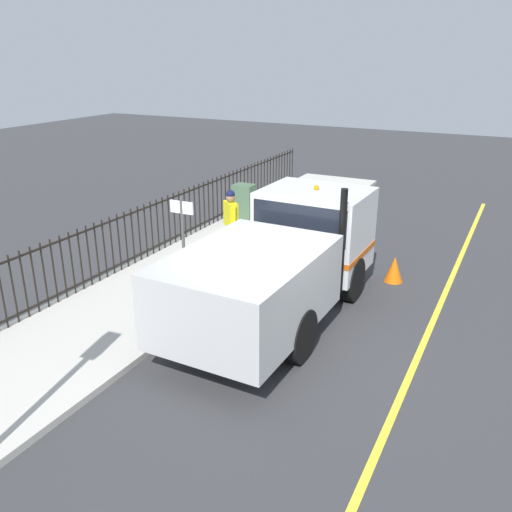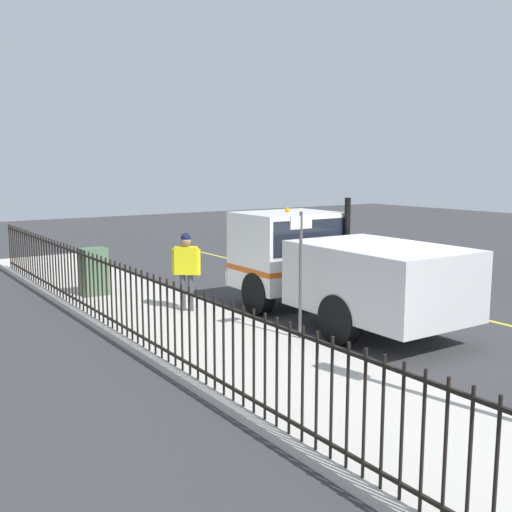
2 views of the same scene
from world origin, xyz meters
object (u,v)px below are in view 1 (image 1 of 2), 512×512
Objects in this scene: worker_standing at (231,217)px; utility_cabinet at (244,204)px; traffic_cone at (394,269)px; street_sign at (183,242)px; work_truck at (286,255)px.

worker_standing reaches higher than utility_cabinet.
utility_cabinet is 5.63m from traffic_cone.
worker_standing is 0.73× the size of street_sign.
street_sign is (-1.87, 5.95, 0.90)m from utility_cabinet.
utility_cabinet is (1.14, -2.81, -0.48)m from worker_standing.
work_truck is 3.21m from traffic_cone.
worker_standing is 4.17m from traffic_cone.
work_truck reaches higher than street_sign.
worker_standing is 3.25m from street_sign.
work_truck reaches higher than worker_standing.
work_truck is at bearing -145.53° from street_sign.
work_truck is 4.95× the size of utility_cabinet.
worker_standing is at bearing -76.83° from street_sign.
street_sign is (3.30, 3.75, 1.31)m from traffic_cone.
work_truck reaches higher than traffic_cone.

